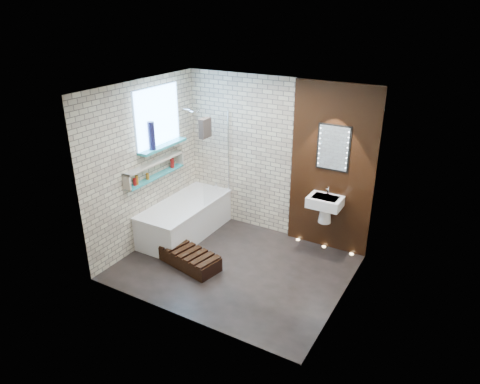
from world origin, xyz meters
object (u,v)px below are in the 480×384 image
Objects in this scene: bathtub at (185,218)px; led_mirror at (333,148)px; bath_screen at (216,158)px; walnut_step at (190,259)px; washbasin at (325,205)px.

led_mirror is at bearing 19.78° from bathtub.
bathtub is 1.14m from bath_screen.
bath_screen is 1.49× the size of walnut_step.
washbasin is (1.82, 0.18, -0.49)m from bath_screen.
bathtub is 1.85× the size of walnut_step.
led_mirror is 0.75× the size of walnut_step.
bath_screen is 2.41× the size of washbasin.
washbasin is 0.83× the size of led_mirror.
bathtub is at bearing -160.22° from led_mirror.
walnut_step is (-1.55, -1.53, -1.55)m from led_mirror.
walnut_step is (0.62, -0.75, -0.19)m from bathtub.
led_mirror is (0.00, 0.16, 0.86)m from washbasin.
bathtub is at bearing -163.99° from washbasin.
bathtub is at bearing 129.80° from walnut_step.
walnut_step is at bearing -77.22° from bath_screen.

